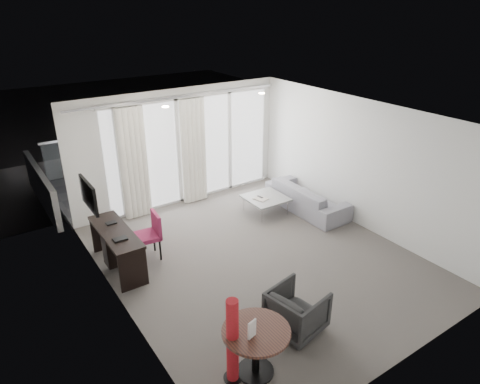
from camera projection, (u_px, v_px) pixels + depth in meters
floor at (258, 258)px, 7.78m from camera, size 5.00×6.00×0.00m
ceiling at (261, 118)px, 6.71m from camera, size 5.00×6.00×0.00m
wall_left at (116, 235)px, 5.97m from camera, size 0.00×6.00×2.60m
wall_right at (361, 164)px, 8.52m from camera, size 0.00×6.00×2.60m
wall_front at (413, 282)px, 4.98m from camera, size 5.00×0.00×2.60m
window_panel at (192, 149)px, 9.69m from camera, size 4.00×0.02×2.38m
window_frame at (192, 149)px, 9.68m from camera, size 4.10×0.06×2.44m
curtain_left at (134, 164)px, 8.83m from camera, size 0.60×0.20×2.38m
curtain_right at (194, 151)px, 9.54m from camera, size 0.60×0.20×2.38m
curtain_track at (180, 97)px, 8.90m from camera, size 4.80×0.04×0.04m
downlight_a at (165, 107)px, 7.46m from camera, size 0.12×0.12×0.02m
downlight_b at (262, 93)px, 8.53m from camera, size 0.12×0.12×0.02m
desk at (118, 249)px, 7.38m from camera, size 0.48×1.55×0.73m
tv at (88, 195)px, 7.07m from camera, size 0.05×0.80×0.50m
desk_chair at (147, 237)px, 7.63m from camera, size 0.52×0.49×0.87m
round_table at (256, 352)px, 5.27m from camera, size 0.87×0.87×0.67m
menu_card at (252, 334)px, 5.01m from camera, size 0.13×0.05×0.24m
red_lamp at (233, 341)px, 5.07m from camera, size 0.32×0.32×1.20m
tub_armchair at (297, 310)px, 5.98m from camera, size 0.84×0.82×0.65m
coffee_table at (265, 205)px, 9.37m from camera, size 0.85×0.85×0.38m
remote at (260, 198)px, 9.28m from camera, size 0.07×0.15×0.02m
magazine at (261, 200)px, 9.21m from camera, size 0.32×0.37×0.02m
sofa at (307, 197)px, 9.48m from camera, size 0.79×2.03×0.59m
terrace_slab at (167, 179)px, 11.36m from camera, size 5.60×3.00×0.12m
rattan_chair_a at (187, 166)px, 10.87m from camera, size 0.68×0.68×0.88m
rattan_chair_b at (213, 148)px, 12.39m from camera, size 0.56×0.56×0.73m
rattan_table at (203, 161)px, 11.73m from camera, size 0.56×0.56×0.50m
balustrade at (144, 145)px, 12.22m from camera, size 5.50×0.06×1.05m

